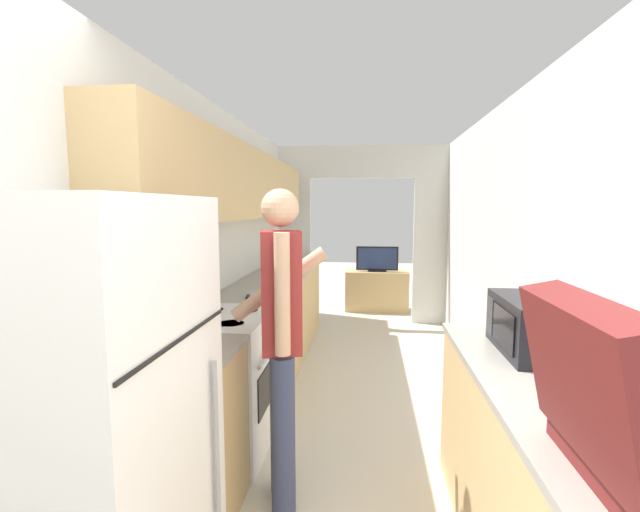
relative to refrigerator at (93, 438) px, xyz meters
name	(u,v)px	position (x,y,z in m)	size (l,w,h in m)	color
wall_left	(208,227)	(-0.29, 1.87, 0.65)	(0.38, 7.81, 2.50)	silver
wall_right	(548,271)	(2.06, 1.45, 0.41)	(0.06, 7.81, 2.50)	silver
wall_far_with_doorway	(362,223)	(0.85, 4.79, 0.58)	(2.76, 0.06, 2.50)	silver
counter_left	(268,327)	(-0.03, 2.73, -0.38)	(0.62, 4.16, 0.93)	tan
counter_right	(558,501)	(1.73, 0.39, -0.38)	(0.62, 1.94, 0.93)	tan
refrigerator	(93,438)	(0.00, 0.00, 0.00)	(0.69, 0.79, 1.69)	white
range_oven	(222,382)	(-0.02, 1.37, -0.37)	(0.66, 0.75, 1.07)	white
person	(281,338)	(0.49, 0.89, 0.10)	(0.56, 0.44, 1.74)	#384266
microwave	(543,326)	(1.80, 0.84, 0.22)	(0.41, 0.52, 0.27)	black
tv_cabinet	(377,291)	(1.09, 5.48, -0.53)	(0.99, 0.42, 0.63)	tan
television	(377,259)	(1.09, 5.43, -0.01)	(0.66, 0.16, 0.40)	black
knife	(250,296)	(0.00, 2.00, 0.09)	(0.08, 0.34, 0.02)	#B7B7BC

